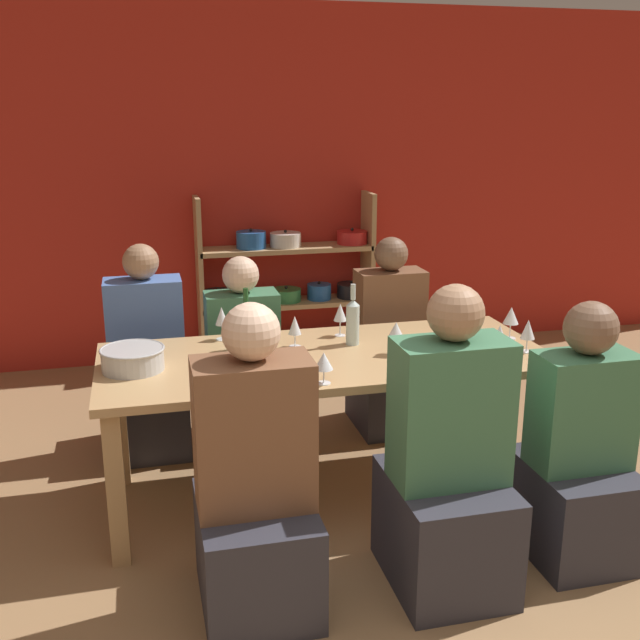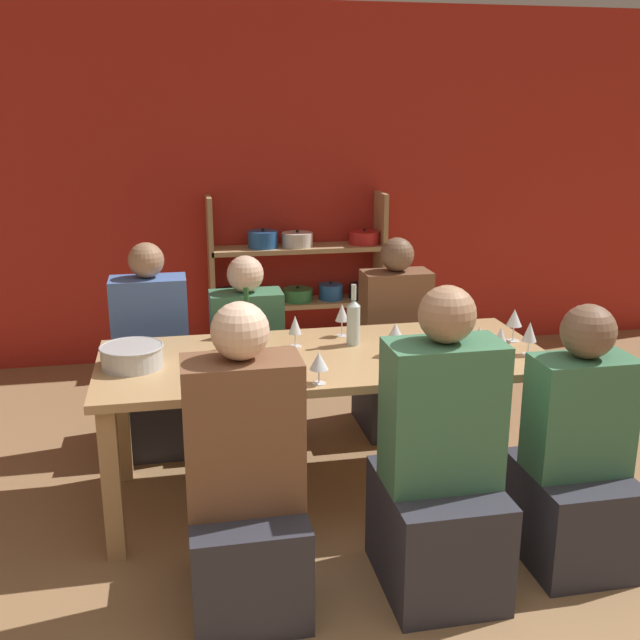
# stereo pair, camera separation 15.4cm
# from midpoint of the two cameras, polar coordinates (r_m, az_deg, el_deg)

# --- Properties ---
(wall_back_red) EXTENTS (8.80, 0.06, 2.70)m
(wall_back_red) POSITION_cam_midpoint_polar(r_m,az_deg,el_deg) (5.90, -6.15, 10.08)
(wall_back_red) COLOR red
(wall_back_red) RESTS_ON ground_plane
(shelf_unit) EXTENTS (1.37, 0.30, 1.30)m
(shelf_unit) POSITION_cam_midpoint_polar(r_m,az_deg,el_deg) (5.89, -3.12, 1.79)
(shelf_unit) COLOR tan
(shelf_unit) RESTS_ON ground_plane
(dining_table) EXTENTS (2.20, 0.92, 0.76)m
(dining_table) POSITION_cam_midpoint_polar(r_m,az_deg,el_deg) (3.73, -0.82, -3.98)
(dining_table) COLOR tan
(dining_table) RESTS_ON ground_plane
(mixing_bowl) EXTENTS (0.30, 0.30, 0.11)m
(mixing_bowl) POSITION_cam_midpoint_polar(r_m,az_deg,el_deg) (3.60, -15.28, -2.82)
(mixing_bowl) COLOR #B7BABC
(mixing_bowl) RESTS_ON dining_table
(wine_bottle_green) EXTENTS (0.07, 0.07, 0.32)m
(wine_bottle_green) POSITION_cam_midpoint_polar(r_m,az_deg,el_deg) (3.82, 1.35, -0.05)
(wine_bottle_green) COLOR #B2C6C1
(wine_bottle_green) RESTS_ON dining_table
(wine_bottle_dark) EXTENTS (0.07, 0.07, 0.32)m
(wine_bottle_dark) POSITION_cam_midpoint_polar(r_m,az_deg,el_deg) (3.77, -6.79, -0.38)
(wine_bottle_dark) COLOR #1E4C23
(wine_bottle_dark) RESTS_ON dining_table
(wine_glass_red_a) EXTENTS (0.07, 0.07, 0.16)m
(wine_glass_red_a) POSITION_cam_midpoint_polar(r_m,az_deg,el_deg) (3.72, 10.84, -1.05)
(wine_glass_red_a) COLOR white
(wine_glass_red_a) RESTS_ON dining_table
(wine_glass_white_a) EXTENTS (0.07, 0.07, 0.18)m
(wine_glass_white_a) POSITION_cam_midpoint_polar(r_m,az_deg,el_deg) (3.96, 0.43, 0.51)
(wine_glass_white_a) COLOR white
(wine_glass_white_a) RESTS_ON dining_table
(wine_glass_red_b) EXTENTS (0.08, 0.08, 0.15)m
(wine_glass_red_b) POSITION_cam_midpoint_polar(r_m,az_deg,el_deg) (3.28, -1.06, -3.22)
(wine_glass_red_b) COLOR white
(wine_glass_red_b) RESTS_ON dining_table
(wine_glass_white_b) EXTENTS (0.08, 0.08, 0.17)m
(wine_glass_white_b) POSITION_cam_midpoint_polar(r_m,az_deg,el_deg) (3.68, 4.62, -0.86)
(wine_glass_white_b) COLOR white
(wine_glass_white_b) RESTS_ON dining_table
(wine_glass_white_c) EXTENTS (0.07, 0.07, 0.18)m
(wine_glass_white_c) POSITION_cam_midpoint_polar(r_m,az_deg,el_deg) (3.94, -8.62, 0.21)
(wine_glass_white_c) COLOR white
(wine_glass_white_c) RESTS_ON dining_table
(wine_glass_white_d) EXTENTS (0.07, 0.07, 0.15)m
(wine_glass_white_d) POSITION_cam_midpoint_polar(r_m,az_deg,el_deg) (3.77, 12.40, -1.06)
(wine_glass_white_d) COLOR white
(wine_glass_white_d) RESTS_ON dining_table
(wine_glass_red_c) EXTENTS (0.08, 0.08, 0.17)m
(wine_glass_red_c) POSITION_cam_midpoint_polar(r_m,az_deg,el_deg) (4.02, 13.29, 0.26)
(wine_glass_red_c) COLOR white
(wine_glass_red_c) RESTS_ON dining_table
(wine_glass_empty_a) EXTENTS (0.07, 0.07, 0.16)m
(wine_glass_empty_a) POSITION_cam_midpoint_polar(r_m,az_deg,el_deg) (3.79, -3.10, -0.47)
(wine_glass_empty_a) COLOR white
(wine_glass_empty_a) RESTS_ON dining_table
(wine_glass_red_d) EXTENTS (0.07, 0.07, 0.17)m
(wine_glass_red_d) POSITION_cam_midpoint_polar(r_m,az_deg,el_deg) (3.82, 14.45, -0.77)
(wine_glass_red_d) COLOR white
(wine_glass_red_d) RESTS_ON dining_table
(wine_glass_red_e) EXTENTS (0.08, 0.08, 0.16)m
(wine_glass_red_e) POSITION_cam_midpoint_polar(r_m,az_deg,el_deg) (3.94, -5.91, 0.09)
(wine_glass_red_e) COLOR white
(wine_glass_red_e) RESTS_ON dining_table
(cell_phone) EXTENTS (0.09, 0.16, 0.01)m
(cell_phone) POSITION_cam_midpoint_polar(r_m,az_deg,el_deg) (3.83, 8.47, -2.08)
(cell_phone) COLOR silver
(cell_phone) RESTS_ON dining_table
(person_near_a) EXTENTS (0.46, 0.57, 1.29)m
(person_near_a) POSITION_cam_midpoint_polar(r_m,az_deg,el_deg) (3.17, 8.25, -11.99)
(person_near_a) COLOR #2D2D38
(person_near_a) RESTS_ON ground_plane
(person_far_a) EXTENTS (0.41, 0.51, 1.20)m
(person_far_a) POSITION_cam_midpoint_polar(r_m,az_deg,el_deg) (4.65, 4.29, -3.00)
(person_far_a) COLOR #2D2D38
(person_far_a) RESTS_ON ground_plane
(person_near_b) EXTENTS (0.45, 0.56, 1.26)m
(person_near_b) POSITION_cam_midpoint_polar(r_m,az_deg,el_deg) (3.03, -6.43, -13.55)
(person_near_b) COLOR #2D2D38
(person_near_b) RESTS_ON ground_plane
(person_far_b) EXTENTS (0.42, 0.52, 1.13)m
(person_far_b) POSITION_cam_midpoint_polar(r_m,az_deg,el_deg) (4.47, -6.83, -4.24)
(person_far_b) COLOR #2D2D38
(person_far_b) RESTS_ON ground_plane
(person_near_c) EXTENTS (0.42, 0.53, 1.17)m
(person_near_c) POSITION_cam_midpoint_polar(r_m,az_deg,el_deg) (3.51, 17.77, -10.49)
(person_near_c) COLOR #2D2D38
(person_near_c) RESTS_ON ground_plane
(person_far_c) EXTENTS (0.43, 0.53, 1.22)m
(person_far_c) POSITION_cam_midpoint_polar(r_m,az_deg,el_deg) (4.46, -13.92, -4.23)
(person_far_c) COLOR #2D2D38
(person_far_c) RESTS_ON ground_plane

